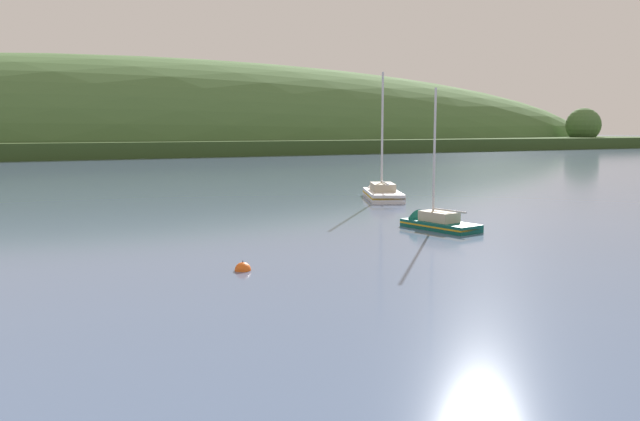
{
  "coord_description": "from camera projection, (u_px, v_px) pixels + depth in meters",
  "views": [
    {
      "loc": [
        -26.7,
        5.25,
        6.67
      ],
      "look_at": [
        -2.7,
        44.88,
        0.83
      ],
      "focal_mm": 36.18,
      "sensor_mm": 36.0,
      "label": 1
    }
  ],
  "objects": [
    {
      "name": "mooring_buoy_off_fishing_boat",
      "position": [
        243.0,
        270.0,
        30.69
      ],
      "size": [
        0.79,
        0.79,
        0.87
      ],
      "color": "#EA5B19",
      "rests_on": "ground"
    },
    {
      "name": "sailboat_outer_reach",
      "position": [
        431.0,
        225.0,
        43.92
      ],
      "size": [
        2.8,
        6.35,
        10.42
      ],
      "rotation": [
        0.0,
        0.0,
        1.67
      ],
      "color": "#0F564C",
      "rests_on": "ground"
    },
    {
      "name": "far_shoreline_hill",
      "position": [
        168.0,
        150.0,
        206.48
      ],
      "size": [
        478.01,
        118.64,
        58.2
      ],
      "rotation": [
        0.0,
        0.0,
        -0.05
      ],
      "color": "#314A21",
      "rests_on": "ground"
    },
    {
      "name": "sailboat_far_left",
      "position": [
        381.0,
        196.0,
        62.92
      ],
      "size": [
        6.99,
        9.42,
        13.55
      ],
      "rotation": [
        0.0,
        0.0,
        1.07
      ],
      "color": "white",
      "rests_on": "ground"
    }
  ]
}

